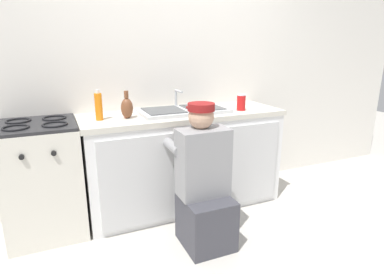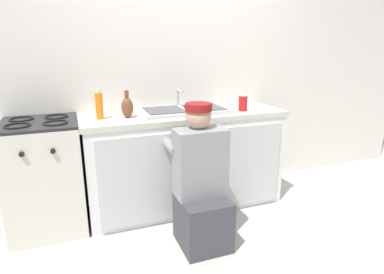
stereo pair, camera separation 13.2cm
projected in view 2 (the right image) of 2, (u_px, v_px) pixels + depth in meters
name	position (u px, v px, depth m)	size (l,w,h in m)	color
ground_plane	(196.00, 217.00, 2.92)	(12.00, 12.00, 0.00)	beige
back_wall	(172.00, 73.00, 3.16)	(6.00, 0.10, 2.50)	silver
counter_cabinet	(185.00, 162.00, 3.06)	(1.81, 0.62, 0.87)	white
countertop	(184.00, 115.00, 2.94)	(1.85, 0.62, 0.04)	beige
sink_double_basin	(184.00, 110.00, 2.93)	(0.80, 0.44, 0.19)	silver
stove_range	(45.00, 176.00, 2.65)	(0.58, 0.62, 0.94)	silver
plumber_person	(201.00, 188.00, 2.44)	(0.42, 0.61, 1.10)	#3F3F47
soap_bottle_orange	(99.00, 106.00, 2.63)	(0.06, 0.06, 0.25)	orange
spice_bottle_red	(127.00, 110.00, 2.79)	(0.04, 0.04, 0.11)	red
vase_decorative	(127.00, 107.00, 2.69)	(0.10, 0.10, 0.23)	brown
soda_cup_red	(243.00, 103.00, 2.98)	(0.08, 0.08, 0.15)	red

